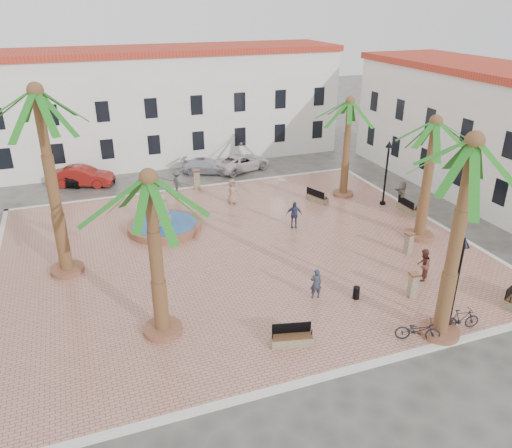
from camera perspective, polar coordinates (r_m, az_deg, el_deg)
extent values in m
plane|color=#56544F|center=(28.61, -1.88, -3.21)|extent=(120.00, 120.00, 0.00)
cube|color=tan|center=(28.58, -1.88, -3.07)|extent=(26.00, 22.00, 0.15)
cube|color=silver|center=(38.30, -7.15, 4.12)|extent=(26.30, 0.30, 0.16)
cube|color=silver|center=(20.20, 8.55, -16.70)|extent=(26.30, 0.30, 0.16)
cube|color=silver|center=(34.51, 19.04, 0.57)|extent=(0.30, 22.30, 0.16)
cube|color=white|center=(45.63, -10.20, 13.01)|extent=(30.00, 7.00, 9.00)
cube|color=#BD3623|center=(44.96, -10.67, 18.94)|extent=(30.40, 7.40, 0.50)
cube|color=black|center=(42.41, -26.78, 6.69)|extent=(1.00, 0.12, 1.60)
cube|color=black|center=(42.11, -21.73, 7.47)|extent=(1.00, 0.12, 1.60)
cube|color=black|center=(42.14, -16.64, 8.21)|extent=(1.00, 0.12, 1.60)
cube|color=black|center=(42.51, -11.57, 8.87)|extent=(1.00, 0.12, 1.60)
cube|color=black|center=(43.20, -6.61, 9.45)|extent=(1.00, 0.12, 1.60)
cube|color=black|center=(44.20, -1.83, 9.94)|extent=(1.00, 0.12, 1.60)
cube|color=black|center=(45.49, 2.72, 10.35)|extent=(1.00, 0.12, 1.60)
cube|color=black|center=(47.04, 7.01, 10.67)|extent=(1.00, 0.12, 1.60)
cube|color=black|center=(41.42, -22.38, 11.43)|extent=(1.00, 0.12, 1.60)
cube|color=black|center=(41.46, -17.14, 12.18)|extent=(1.00, 0.12, 1.60)
cube|color=black|center=(41.83, -11.92, 12.82)|extent=(1.00, 0.12, 1.60)
cube|color=black|center=(42.53, -6.81, 13.35)|extent=(1.00, 0.12, 1.60)
cube|color=black|center=(43.55, -1.88, 13.77)|extent=(1.00, 0.12, 1.60)
cube|color=black|center=(44.86, 2.80, 14.07)|extent=(1.00, 0.12, 1.60)
cube|color=black|center=(46.43, 7.20, 14.27)|extent=(1.00, 0.12, 1.60)
cube|color=white|center=(39.25, 26.20, 8.68)|extent=(7.00, 26.00, 8.50)
cube|color=black|center=(34.71, 26.18, 3.27)|extent=(0.12, 1.00, 1.60)
cube|color=black|center=(37.18, 22.22, 5.28)|extent=(0.12, 1.00, 1.60)
cube|color=black|center=(39.84, 18.75, 7.02)|extent=(0.12, 1.00, 1.60)
cube|color=black|center=(42.66, 15.71, 8.51)|extent=(0.12, 1.00, 1.60)
cube|color=black|center=(45.61, 13.03, 9.79)|extent=(0.12, 1.00, 1.60)
cube|color=black|center=(33.87, 27.11, 7.99)|extent=(0.12, 1.00, 1.60)
cube|color=black|center=(36.40, 22.97, 9.73)|extent=(0.12, 1.00, 1.60)
cube|color=black|center=(39.11, 19.35, 11.20)|extent=(0.12, 1.00, 1.60)
cube|color=black|center=(41.98, 16.18, 12.44)|extent=(0.12, 1.00, 1.60)
cube|color=black|center=(44.97, 13.40, 13.48)|extent=(0.12, 1.00, 1.60)
cylinder|color=#985B40|center=(31.39, -10.41, -0.26)|extent=(4.51, 4.51, 0.43)
cylinder|color=#194C8C|center=(31.31, -10.44, 0.06)|extent=(3.97, 3.97, 0.06)
cylinder|color=gray|center=(31.31, -10.44, 0.10)|extent=(0.97, 0.97, 0.86)
cylinder|color=gray|center=(30.97, -10.56, 1.55)|extent=(0.64, 0.64, 1.29)
sphere|color=gray|center=(30.67, -10.67, 2.93)|extent=(0.47, 0.47, 0.47)
cylinder|color=#985B40|center=(28.08, -20.75, -4.87)|extent=(1.72, 1.72, 0.26)
cylinder|color=brown|center=(26.24, -22.25, 4.09)|extent=(0.56, 0.56, 9.09)
sphere|color=brown|center=(25.17, -23.92, 13.81)|extent=(0.75, 0.75, 0.75)
cylinder|color=#985B40|center=(22.30, -10.62, -11.70)|extent=(1.68, 1.68, 0.25)
cylinder|color=brown|center=(20.46, -11.37, -3.75)|extent=(0.55, 0.55, 6.75)
sphere|color=brown|center=(19.12, -12.20, 5.21)|extent=(0.73, 0.73, 0.73)
cylinder|color=#985B40|center=(23.16, 20.22, -11.45)|extent=(1.66, 1.66, 0.25)
cylinder|color=brown|center=(21.08, 21.87, -2.03)|extent=(0.54, 0.54, 8.21)
sphere|color=brown|center=(19.72, 23.73, 8.72)|extent=(0.73, 0.73, 0.73)
cylinder|color=#985B40|center=(31.50, 18.12, -1.22)|extent=(1.69, 1.69, 0.25)
cylinder|color=brown|center=(30.22, 18.98, 4.78)|extent=(0.55, 0.55, 6.74)
sphere|color=brown|center=(29.33, 19.88, 10.98)|extent=(0.74, 0.74, 0.74)
cylinder|color=#985B40|center=(36.93, 9.91, 3.45)|extent=(1.47, 1.47, 0.22)
cylinder|color=brown|center=(35.88, 10.31, 8.51)|extent=(0.48, 0.48, 6.57)
sphere|color=brown|center=(35.14, 10.71, 13.67)|extent=(0.64, 0.64, 0.64)
cube|color=gray|center=(21.24, 4.14, -13.15)|extent=(1.82, 0.92, 0.39)
cube|color=#56351E|center=(21.10, 4.16, -12.67)|extent=(1.71, 0.85, 0.06)
cube|color=black|center=(21.11, 4.07, -11.76)|extent=(1.61, 0.42, 0.48)
cylinder|color=black|center=(20.91, 1.91, -12.61)|extent=(0.05, 0.05, 0.29)
cylinder|color=black|center=(21.19, 6.40, -12.21)|extent=(0.05, 0.05, 0.29)
cylinder|color=black|center=(25.74, 27.07, -7.71)|extent=(0.05, 0.05, 0.32)
cube|color=gray|center=(35.05, 16.95, 1.69)|extent=(0.55, 1.76, 0.39)
cube|color=#56351E|center=(34.96, 16.99, 2.03)|extent=(0.50, 1.66, 0.06)
cube|color=black|center=(34.74, 16.76, 2.39)|extent=(0.06, 1.65, 0.49)
cylinder|color=black|center=(34.33, 17.82, 1.71)|extent=(0.05, 0.05, 0.29)
cylinder|color=black|center=(35.53, 16.23, 2.69)|extent=(0.05, 0.05, 0.29)
cube|color=gray|center=(35.46, 7.00, 2.88)|extent=(1.10, 1.82, 0.39)
cube|color=#56351E|center=(35.38, 7.02, 3.22)|extent=(1.02, 1.71, 0.06)
cube|color=black|center=(35.14, 6.80, 3.53)|extent=(0.61, 1.56, 0.48)
cylinder|color=black|center=(34.83, 8.01, 3.01)|extent=(0.05, 0.05, 0.29)
cylinder|color=black|center=(35.86, 6.07, 3.76)|extent=(0.05, 0.05, 0.29)
cylinder|color=black|center=(23.80, 21.13, -10.68)|extent=(0.39, 0.39, 0.17)
cylinder|color=black|center=(22.78, 21.87, -6.63)|extent=(0.13, 0.13, 3.87)
cone|color=black|center=(21.84, 22.72, -1.89)|extent=(0.47, 0.47, 0.43)
sphere|color=beige|center=(21.91, 22.66, -2.27)|extent=(0.26, 0.26, 0.26)
cylinder|color=black|center=(35.87, 14.28, 2.36)|extent=(0.40, 0.40, 0.18)
cylinder|color=black|center=(35.18, 14.61, 5.42)|extent=(0.13, 0.13, 4.01)
cone|color=black|center=(34.57, 14.99, 8.82)|extent=(0.49, 0.49, 0.45)
sphere|color=beige|center=(34.61, 14.96, 8.55)|extent=(0.27, 0.27, 0.27)
cube|color=gray|center=(25.11, 17.50, -6.76)|extent=(0.41, 0.41, 1.19)
cube|color=#985B40|center=(24.80, 17.68, -5.49)|extent=(0.51, 0.51, 0.09)
cube|color=gray|center=(37.52, -6.79, 4.96)|extent=(0.48, 0.48, 1.42)
cube|color=#985B40|center=(37.27, -6.85, 6.07)|extent=(0.61, 0.61, 0.11)
cube|color=gray|center=(29.11, 17.03, -2.20)|extent=(0.42, 0.42, 1.19)
cube|color=#985B40|center=(28.84, 17.18, -1.07)|extent=(0.53, 0.53, 0.09)
cylinder|color=black|center=(24.44, 11.39, -7.72)|extent=(0.32, 0.32, 0.62)
imported|color=#2B3244|center=(23.96, 6.86, -6.78)|extent=(0.63, 0.48, 1.55)
imported|color=black|center=(22.30, 18.02, -11.46)|extent=(1.97, 1.40, 0.98)
imported|color=brown|center=(26.56, 18.56, -4.45)|extent=(1.06, 1.03, 1.72)
imported|color=black|center=(23.61, 22.42, -10.01)|extent=(1.71, 0.79, 0.99)
imported|color=#93745F|center=(34.66, -2.74, 3.73)|extent=(0.94, 0.69, 1.75)
imported|color=navy|center=(31.00, 4.37, 1.07)|extent=(1.09, 0.72, 1.72)
imported|color=#434348|center=(37.00, -8.99, 4.79)|extent=(0.92, 1.24, 1.71)
imported|color=gray|center=(35.41, 16.29, 3.30)|extent=(1.12, 1.82, 1.87)
imported|color=black|center=(40.76, -18.40, 5.13)|extent=(3.81, 1.62, 1.28)
imported|color=maroon|center=(40.72, -19.20, 5.18)|extent=(4.88, 3.25, 1.52)
imported|color=silver|center=(41.59, -5.55, 6.63)|extent=(4.58, 3.34, 1.23)
imported|color=silver|center=(42.14, -1.58, 7.06)|extent=(5.37, 3.71, 1.36)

